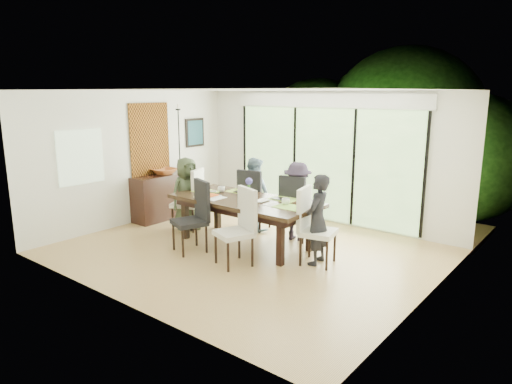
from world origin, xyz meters
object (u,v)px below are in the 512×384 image
Objects in this scene: cup_a at (221,189)px; chair_left_end at (187,199)px; chair_far_left at (255,199)px; person_left_end at (187,194)px; table_top at (245,201)px; chair_right_end at (318,226)px; chair_far_right at (298,207)px; sideboard at (169,195)px; chair_near_left at (189,217)px; cup_b at (248,198)px; person_far_left at (255,194)px; person_right_end at (318,220)px; laptop at (206,192)px; person_far_right at (297,201)px; vase at (249,195)px; cup_c at (286,201)px; bowl at (164,171)px; chair_near_right at (234,227)px.

chair_left_end is at bearing -169.38° from cup_a.
person_left_end is (-1.03, -0.85, 0.11)m from chair_far_left.
table_top is at bearing 66.37° from chair_left_end.
chair_far_right is (-0.95, 0.85, 0.00)m from chair_right_end.
chair_right_end and chair_far_right have the same top height.
sideboard is (-3.99, 0.40, -0.14)m from chair_right_end.
chair_near_left reaches higher than cup_b.
table_top is 0.72m from cup_a.
table_top is 0.95m from person_far_left.
chair_far_right is (0.55, 0.85, -0.19)m from table_top.
laptop is at bearing -96.32° from person_right_end.
chair_left_end is 11.00× the size of cup_b.
chair_left_end is at bearing 8.09° from person_far_right.
chair_far_left is at bearing 122.01° from vase.
cup_b is (1.63, -0.10, 0.17)m from person_left_end.
cup_c is (0.25, -0.75, 0.28)m from chair_far_right.
chair_left_end reaches higher than cup_c.
chair_left_end reaches higher than sideboard.
chair_left_end is at bearing 180.00° from table_top.
cup_a is at bearing 18.34° from laptop.
chair_left_end is 1.00× the size of chair_near_left.
chair_far_left is at bearing 108.90° from chair_near_left.
person_far_right reaches higher than chair_far_left.
cup_b is (-0.40, -0.93, 0.17)m from person_far_right.
table_top is 1.02m from chair_near_left.
chair_far_left is at bearing 26.47° from laptop.
cup_b is 0.22× the size of bowl.
cup_c is at bearing 7.13° from table_top.
sideboard is (-1.64, 0.50, -0.37)m from laptop.
chair_left_end is 0.85× the size of person_left_end.
person_far_right is at bearing 88.41° from chair_left_end.
chair_near_left is 2.17m from person_right_end.
person_far_left is (-1.95, 0.83, 0.11)m from chair_right_end.
chair_far_left is at bearing 139.49° from chair_near_right.
person_right_end and person_far_left have the same top height.
bowl reaches higher than table_top.
chair_far_left is 1.00× the size of chair_far_right.
chair_far_left is (1.05, 0.85, 0.00)m from chair_left_end.
chair_near_left reaches higher than cup_a.
chair_right_end is 11.00× the size of cup_b.
table_top is 19.35× the size of cup_a.
chair_far_left is 0.79m from cup_a.
chair_far_right is (1.00, 0.00, 0.00)m from chair_far_left.
bowl is (-2.54, 0.25, 0.11)m from vase.
person_far_left reaches higher than chair_far_right.
chair_far_right is at bearing -141.20° from person_right_end.
table_top is 2.18× the size of chair_near_left.
chair_right_end is 8.87× the size of cup_c.
sideboard is (-2.04, -0.45, -0.14)m from chair_far_left.
table_top is at bearing 140.46° from chair_near_right.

